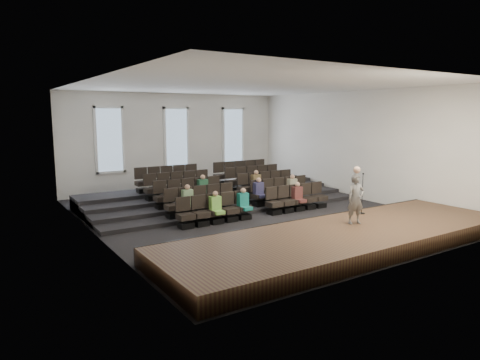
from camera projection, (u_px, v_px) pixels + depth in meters
The scene contains 14 objects.
ground at pixel (251, 214), 17.03m from camera, with size 14.00×14.00×0.00m, color black.
ceiling at pixel (251, 85), 16.27m from camera, with size 12.00×14.00×0.02m, color white.
wall_back at pixel (176, 142), 22.49m from camera, with size 12.00×0.04×5.00m, color white.
wall_front at pixel (406, 171), 10.81m from camera, with size 12.00×0.04×5.00m, color white.
wall_left at pixel (93, 160), 13.44m from camera, with size 0.04×14.00×5.00m, color white.
wall_right at pixel (358, 145), 19.87m from camera, with size 0.04×14.00×5.00m, color white.
stage at pixel (346, 238), 12.75m from camera, with size 11.80×3.60×0.50m, color #4F3C22.
stage_lip at pixel (307, 226), 14.22m from camera, with size 11.80×0.06×0.52m, color black.
risers at pixel (212, 196), 19.64m from camera, with size 11.80×4.80×0.60m.
seating_rows at pixel (230, 191), 18.21m from camera, with size 6.80×4.70×1.67m.
windows at pixel (176, 138), 22.40m from camera, with size 8.44×0.10×3.24m.
audience at pixel (246, 192), 17.17m from camera, with size 5.45×2.64×1.10m.
speaker at pixel (356, 199), 13.37m from camera, with size 0.57×0.38×1.57m, color #63615D.
mic_stand at pixel (362, 201), 14.81m from camera, with size 0.24×0.24×1.43m.
Camera 1 is at (-9.34, -13.77, 3.89)m, focal length 32.00 mm.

